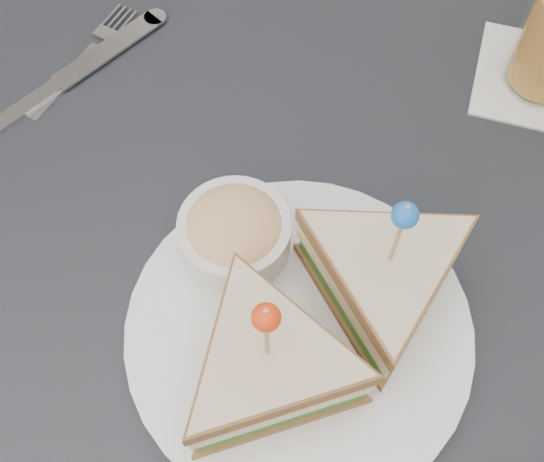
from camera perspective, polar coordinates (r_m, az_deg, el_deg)
The scene contains 5 objects.
ground_plane at distance 1.32m, azimuth -0.54°, elevation -16.99°, with size 3.50×3.50×0.00m, color #3F3833.
table at distance 0.68m, azimuth -1.01°, elevation -5.65°, with size 0.80×0.80×0.75m.
plate_meal at distance 0.54m, azimuth 3.25°, elevation -7.00°, with size 0.32×0.30×0.17m.
cutlery_fork at distance 0.77m, azimuth -15.19°, elevation 13.98°, with size 0.07×0.17×0.00m.
cutlery_knife at distance 0.75m, azimuth -16.84°, elevation 12.10°, with size 0.15×0.22×0.01m.
Camera 1 is at (0.07, -0.25, 1.30)m, focal length 45.00 mm.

